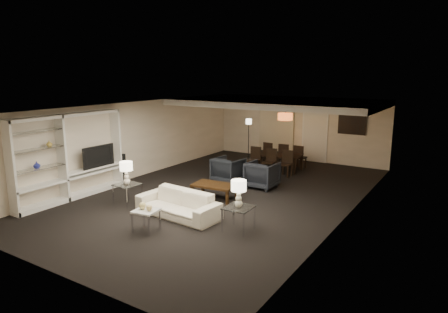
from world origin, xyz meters
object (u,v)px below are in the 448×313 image
chair_nr (285,164)px  side_table_left (128,194)px  dining_table (277,162)px  chair_nm (269,162)px  side_table_right (238,219)px  vase_blue (37,165)px  sofa (178,204)px  table_lamp_right (239,194)px  marble_table (146,221)px  armchair_right (262,175)px  chair_fr (300,157)px  coffee_table (215,192)px  chair_fm (285,155)px  armchair_left (228,170)px  chair_nl (254,160)px  chair_fl (270,153)px  vase_amber (49,143)px  floor_lamp (249,139)px  floor_speaker (124,169)px  pendant_light (285,117)px  table_lamp_left (126,173)px  television (96,156)px

chair_nr → side_table_left: bearing=-114.9°
dining_table → chair_nm: bearing=-95.8°
chair_nm → side_table_right: bearing=-74.0°
vase_blue → sofa: bearing=23.5°
table_lamp_right → marble_table: size_ratio=1.24×
side_table_left → chair_nm: 5.21m
sofa → armchair_right: 3.36m
armchair_right → vase_blue: (-3.94, -4.75, 0.75)m
armchair_right → chair_nr: 1.60m
side_table_left → chair_fr: chair_fr is taller
coffee_table → chair_fm: (0.06, 4.60, 0.22)m
sofa → chair_nr: 4.95m
side_table_right → chair_fr: (-1.04, 6.20, 0.16)m
coffee_table → marble_table: bearing=-90.0°
side_table_left → vase_blue: vase_blue is taller
armchair_right → marble_table: (-0.60, -4.40, -0.15)m
armchair_left → chair_nl: (0.06, 1.60, 0.04)m
sofa → marble_table: (-0.00, -1.10, -0.07)m
table_lamp_right → chair_fl: bearing=109.9°
marble_table → chair_fl: size_ratio=0.56×
chair_fm → sofa: bearing=83.1°
table_lamp_right → vase_amber: bearing=-168.2°
floor_lamp → marble_table: bearing=-77.4°
side_table_right → chair_fr: bearing=99.5°
dining_table → chair_fl: 0.90m
floor_speaker → floor_lamp: bearing=84.3°
floor_speaker → chair_fr: size_ratio=1.10×
armchair_left → chair_fm: bearing=-98.5°
pendant_light → table_lamp_left: bearing=-109.3°
chair_nr → armchair_left: bearing=-127.4°
side_table_left → dining_table: (1.76, 5.55, 0.02)m
marble_table → dining_table: dining_table is taller
vase_blue → marble_table: bearing=6.0°
chair_nm → chair_fm: 1.30m
television → sofa: bearing=-96.6°
marble_table → chair_nm: chair_nm is taller
armchair_right → table_lamp_right: 3.51m
chair_nm → vase_amber: bearing=-122.2°
armchair_left → chair_fr: size_ratio=1.01×
chair_nl → chair_fr: size_ratio=1.00×
armchair_right → chair_nl: size_ratio=1.01×
floor_lamp → coffee_table: bearing=-71.1°
coffee_table → marble_table: (0.00, -2.70, 0.03)m
television → chair_nm: (3.37, 4.52, -0.63)m
side_table_left → vase_amber: size_ratio=3.74×
side_table_left → table_lamp_left: bearing=0.0°
armchair_right → chair_nm: 1.69m
marble_table → floor_lamp: size_ratio=0.30×
pendant_light → television: (-3.58, -5.25, -0.86)m
pendant_light → marble_table: bearing=-92.3°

